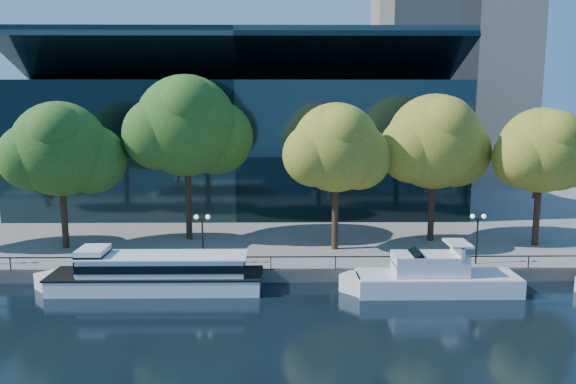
{
  "coord_description": "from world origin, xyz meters",
  "views": [
    {
      "loc": [
        0.82,
        -38.58,
        13.79
      ],
      "look_at": [
        1.38,
        8.0,
        6.25
      ],
      "focal_mm": 35.0,
      "sensor_mm": 36.0,
      "label": 1
    }
  ],
  "objects_px": {
    "tree_3": "(338,150)",
    "tree_2": "(188,128)",
    "tree_1": "(62,151)",
    "tree_4": "(436,144)",
    "lamp_1": "(202,228)",
    "lamp_2": "(478,227)",
    "tour_boat": "(151,272)",
    "cruiser_near": "(430,277)",
    "tree_5": "(543,152)"
  },
  "relations": [
    {
      "from": "tour_boat",
      "to": "lamp_1",
      "type": "bearing_deg",
      "value": 42.71
    },
    {
      "from": "tree_1",
      "to": "lamp_2",
      "type": "xyz_separation_m",
      "value": [
        34.42,
        -5.34,
        -5.59
      ]
    },
    {
      "from": "tour_boat",
      "to": "tree_2",
      "type": "relative_size",
      "value": 1.12
    },
    {
      "from": "tour_boat",
      "to": "lamp_1",
      "type": "height_order",
      "value": "lamp_1"
    },
    {
      "from": "tree_2",
      "to": "tour_boat",
      "type": "bearing_deg",
      "value": -95.66
    },
    {
      "from": "lamp_1",
      "to": "tour_boat",
      "type": "bearing_deg",
      "value": -137.29
    },
    {
      "from": "tree_5",
      "to": "lamp_1",
      "type": "relative_size",
      "value": 3.05
    },
    {
      "from": "tree_4",
      "to": "tree_5",
      "type": "height_order",
      "value": "tree_4"
    },
    {
      "from": "cruiser_near",
      "to": "lamp_2",
      "type": "distance_m",
      "value": 6.74
    },
    {
      "from": "tree_2",
      "to": "tree_1",
      "type": "bearing_deg",
      "value": -163.89
    },
    {
      "from": "cruiser_near",
      "to": "tree_3",
      "type": "xyz_separation_m",
      "value": [
        -5.98,
        8.54,
        8.57
      ]
    },
    {
      "from": "tree_3",
      "to": "lamp_2",
      "type": "distance_m",
      "value": 12.97
    },
    {
      "from": "tree_4",
      "to": "lamp_1",
      "type": "relative_size",
      "value": 3.35
    },
    {
      "from": "lamp_1",
      "to": "lamp_2",
      "type": "distance_m",
      "value": 21.72
    },
    {
      "from": "cruiser_near",
      "to": "lamp_2",
      "type": "xyz_separation_m",
      "value": [
        4.7,
        3.93,
        2.81
      ]
    },
    {
      "from": "tour_boat",
      "to": "lamp_1",
      "type": "distance_m",
      "value": 5.3
    },
    {
      "from": "tour_boat",
      "to": "lamp_2",
      "type": "relative_size",
      "value": 4.22
    },
    {
      "from": "tree_1",
      "to": "tree_3",
      "type": "relative_size",
      "value": 1.01
    },
    {
      "from": "cruiser_near",
      "to": "tree_1",
      "type": "distance_m",
      "value": 32.24
    },
    {
      "from": "tree_1",
      "to": "tree_4",
      "type": "xyz_separation_m",
      "value": [
        32.94,
        2.14,
        0.44
      ]
    },
    {
      "from": "tree_1",
      "to": "lamp_1",
      "type": "height_order",
      "value": "tree_1"
    },
    {
      "from": "tree_4",
      "to": "tree_5",
      "type": "relative_size",
      "value": 1.1
    },
    {
      "from": "lamp_1",
      "to": "lamp_2",
      "type": "height_order",
      "value": "same"
    },
    {
      "from": "tour_boat",
      "to": "cruiser_near",
      "type": "bearing_deg",
      "value": -2.25
    },
    {
      "from": "tree_3",
      "to": "tree_5",
      "type": "xyz_separation_m",
      "value": [
        18.2,
        1.2,
        -0.36
      ]
    },
    {
      "from": "cruiser_near",
      "to": "tree_3",
      "type": "distance_m",
      "value": 13.49
    },
    {
      "from": "tree_2",
      "to": "tree_4",
      "type": "distance_m",
      "value": 22.56
    },
    {
      "from": "tour_boat",
      "to": "lamp_2",
      "type": "distance_m",
      "value": 25.44
    },
    {
      "from": "tour_boat",
      "to": "tree_2",
      "type": "bearing_deg",
      "value": 84.34
    },
    {
      "from": "lamp_1",
      "to": "lamp_2",
      "type": "xyz_separation_m",
      "value": [
        21.72,
        0.0,
        0.0
      ]
    },
    {
      "from": "tree_3",
      "to": "tour_boat",
      "type": "bearing_deg",
      "value": -151.82
    },
    {
      "from": "cruiser_near",
      "to": "lamp_1",
      "type": "xyz_separation_m",
      "value": [
        -17.03,
        3.93,
        2.81
      ]
    },
    {
      "from": "tree_1",
      "to": "tree_5",
      "type": "relative_size",
      "value": 1.04
    },
    {
      "from": "tree_2",
      "to": "lamp_2",
      "type": "height_order",
      "value": "tree_2"
    },
    {
      "from": "lamp_2",
      "to": "tree_1",
      "type": "bearing_deg",
      "value": 171.18
    },
    {
      "from": "tree_3",
      "to": "lamp_1",
      "type": "distance_m",
      "value": 13.28
    },
    {
      "from": "tree_1",
      "to": "tree_4",
      "type": "relative_size",
      "value": 0.95
    },
    {
      "from": "tree_3",
      "to": "tree_2",
      "type": "bearing_deg",
      "value": 164.24
    },
    {
      "from": "cruiser_near",
      "to": "tree_2",
      "type": "height_order",
      "value": "tree_2"
    },
    {
      "from": "tour_boat",
      "to": "tree_3",
      "type": "relative_size",
      "value": 1.33
    },
    {
      "from": "tree_2",
      "to": "lamp_1",
      "type": "xyz_separation_m",
      "value": [
        2.25,
        -8.36,
        -7.42
      ]
    },
    {
      "from": "tour_boat",
      "to": "tree_4",
      "type": "xyz_separation_m",
      "value": [
        23.64,
        10.62,
        8.63
      ]
    },
    {
      "from": "tree_3",
      "to": "tree_5",
      "type": "relative_size",
      "value": 1.04
    },
    {
      "from": "lamp_1",
      "to": "lamp_2",
      "type": "relative_size",
      "value": 1.0
    },
    {
      "from": "cruiser_near",
      "to": "lamp_1",
      "type": "distance_m",
      "value": 17.7
    },
    {
      "from": "tree_3",
      "to": "tree_4",
      "type": "xyz_separation_m",
      "value": [
        9.2,
        2.88,
        0.27
      ]
    },
    {
      "from": "tree_4",
      "to": "lamp_2",
      "type": "bearing_deg",
      "value": -78.84
    },
    {
      "from": "lamp_2",
      "to": "tree_2",
      "type": "bearing_deg",
      "value": 160.78
    },
    {
      "from": "cruiser_near",
      "to": "tree_5",
      "type": "bearing_deg",
      "value": 38.54
    },
    {
      "from": "lamp_1",
      "to": "tree_1",
      "type": "bearing_deg",
      "value": 157.17
    }
  ]
}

